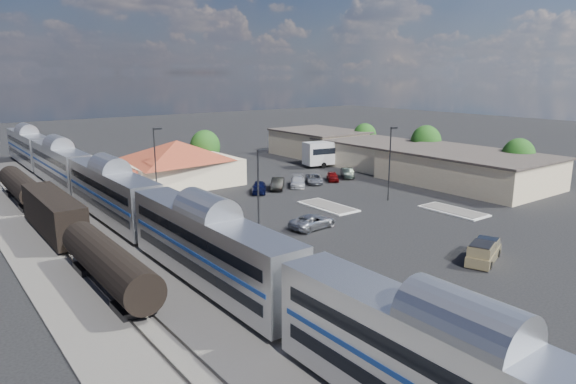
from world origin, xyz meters
TOP-DOWN VIEW (x-y plane):
  - ground at (0.00, 0.00)m, footprint 280.00×280.00m
  - railbed at (-21.00, 8.00)m, footprint 16.00×100.00m
  - platform at (-12.00, 6.00)m, footprint 5.50×92.00m
  - passenger_train at (-18.00, 11.04)m, footprint 3.00×104.00m
  - freight_cars at (-24.00, 9.81)m, footprint 2.80×46.00m
  - station_depot at (-4.56, 24.00)m, footprint 18.35×12.24m
  - buildings_east at (28.00, 14.28)m, footprint 14.40×51.40m
  - traffic_island_south at (4.00, 2.00)m, footprint 3.30×7.50m
  - traffic_island_north at (14.00, -8.00)m, footprint 3.30×7.50m
  - lamp_plat_s at (-10.90, -6.00)m, footprint 1.08×0.25m
  - lamp_plat_n at (-10.90, 16.00)m, footprint 1.08×0.25m
  - lamp_lot at (12.10, 0.00)m, footprint 1.08×0.25m
  - tree_east_a at (34.00, -4.00)m, footprint 4.56×4.56m
  - tree_east_b at (34.00, 12.00)m, footprint 4.94×4.94m
  - tree_east_c at (34.00, 26.00)m, footprint 4.41×4.41m
  - tree_depot at (3.00, 30.00)m, footprint 4.71×4.71m
  - pickup_truck at (2.74, -18.98)m, footprint 5.47×3.59m
  - suv at (-2.72, -3.38)m, footprint 5.49×2.98m
  - coach_bus at (24.00, 21.86)m, footprint 13.26×5.09m
  - person_a at (-11.88, -8.26)m, footprint 0.46×0.63m
  - person_b at (-12.21, 1.77)m, footprint 0.73×0.88m
  - parked_car_a at (1.61, 12.86)m, footprint 3.99×4.60m
  - parked_car_b at (4.81, 13.16)m, footprint 4.16×4.50m
  - parked_car_c at (8.01, 12.86)m, footprint 4.46×4.95m
  - parked_car_d at (11.21, 13.16)m, footprint 4.34×5.05m
  - parked_car_e at (14.41, 12.86)m, footprint 3.42×3.99m
  - parked_car_f at (17.61, 13.16)m, footprint 3.76×4.47m

SIDE VIEW (x-z plane):
  - ground at x=0.00m, z-range 0.00..0.00m
  - railbed at x=-21.00m, z-range 0.00..0.12m
  - platform at x=-12.00m, z-range 0.00..0.18m
  - traffic_island_south at x=4.00m, z-range 0.00..0.21m
  - traffic_island_north at x=14.00m, z-range 0.00..0.21m
  - parked_car_d at x=11.21m, z-range 0.00..1.29m
  - parked_car_e at x=14.41m, z-range 0.00..1.29m
  - parked_car_c at x=8.01m, z-range 0.00..1.38m
  - parked_car_f at x=17.61m, z-range 0.00..1.44m
  - suv at x=-2.72m, z-range 0.00..1.46m
  - parked_car_a at x=1.61m, z-range 0.00..1.50m
  - parked_car_b at x=4.81m, z-range 0.00..1.50m
  - pickup_truck at x=2.74m, z-range -0.05..1.73m
  - person_a at x=-11.88m, z-range 0.18..1.78m
  - person_b at x=-12.21m, z-range 0.18..1.81m
  - freight_cars at x=-24.00m, z-range -0.07..3.93m
  - buildings_east at x=28.00m, z-range -0.13..4.67m
  - coach_bus at x=24.00m, z-range 0.32..4.48m
  - passenger_train at x=-18.00m, z-range 0.09..5.64m
  - station_depot at x=-4.56m, z-range 0.03..6.23m
  - tree_east_c at x=34.00m, z-range 0.66..6.87m
  - tree_east_a at x=34.00m, z-range 0.68..7.10m
  - tree_depot at x=3.00m, z-range 0.71..7.34m
  - tree_east_b at x=34.00m, z-range 0.74..7.70m
  - lamp_plat_s at x=-10.90m, z-range 0.84..9.84m
  - lamp_plat_n at x=-10.90m, z-range 0.84..9.84m
  - lamp_lot at x=12.10m, z-range 0.84..9.84m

